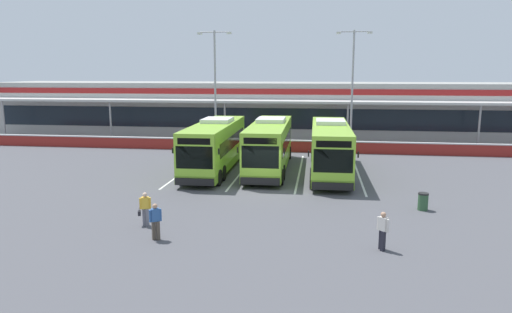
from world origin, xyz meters
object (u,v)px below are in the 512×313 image
at_px(coach_bus_leftmost, 215,146).
at_px(litter_bin, 423,201).
at_px(pedestrian_in_dark_coat, 155,220).
at_px(lamp_post_west, 215,82).
at_px(lamp_post_centre, 352,82).
at_px(coach_bus_left_centre, 270,146).
at_px(coach_bus_centre, 330,149).
at_px(pedestrian_with_handbag, 145,208).
at_px(pedestrian_child, 383,230).

relative_size(coach_bus_leftmost, litter_bin, 13.09).
xyz_separation_m(pedestrian_in_dark_coat, lamp_post_west, (-2.98, 25.06, 5.42)).
bearing_deg(lamp_post_centre, coach_bus_left_centre, -120.84).
distance_m(coach_bus_centre, litter_bin, 9.78).
bearing_deg(litter_bin, lamp_post_centre, 97.24).
bearing_deg(lamp_post_west, pedestrian_with_handbag, -85.50).
relative_size(coach_bus_leftmost, lamp_post_centre, 1.11).
bearing_deg(litter_bin, pedestrian_in_dark_coat, -153.65).
xyz_separation_m(coach_bus_left_centre, coach_bus_centre, (4.41, -0.68, 0.00)).
bearing_deg(coach_bus_leftmost, coach_bus_left_centre, 10.13).
bearing_deg(pedestrian_in_dark_coat, pedestrian_child, 0.70).
height_order(pedestrian_with_handbag, lamp_post_west, lamp_post_west).
bearing_deg(lamp_post_centre, coach_bus_leftmost, -131.97).
relative_size(coach_bus_left_centre, lamp_post_west, 1.11).
relative_size(coach_bus_leftmost, lamp_post_west, 1.11).
height_order(lamp_post_west, litter_bin, lamp_post_west).
relative_size(coach_bus_centre, pedestrian_child, 7.52).
height_order(pedestrian_in_dark_coat, litter_bin, pedestrian_in_dark_coat).
relative_size(coach_bus_leftmost, coach_bus_centre, 1.00).
relative_size(coach_bus_centre, pedestrian_in_dark_coat, 7.52).
height_order(coach_bus_leftmost, lamp_post_west, lamp_post_west).
bearing_deg(coach_bus_leftmost, pedestrian_in_dark_coat, -87.37).
bearing_deg(pedestrian_child, pedestrian_with_handbag, 171.40).
relative_size(coach_bus_left_centre, lamp_post_centre, 1.11).
height_order(coach_bus_leftmost, coach_bus_centre, same).
bearing_deg(pedestrian_in_dark_coat, coach_bus_left_centre, 77.85).
bearing_deg(pedestrian_with_handbag, pedestrian_in_dark_coat, -56.62).
bearing_deg(coach_bus_left_centre, coach_bus_leftmost, -169.87).
xyz_separation_m(coach_bus_leftmost, pedestrian_child, (10.25, -14.48, -0.91)).
height_order(coach_bus_centre, pedestrian_in_dark_coat, coach_bus_centre).
height_order(lamp_post_centre, litter_bin, lamp_post_centre).
bearing_deg(lamp_post_west, coach_bus_left_centre, -57.25).
bearing_deg(lamp_post_centre, lamp_post_west, -174.42).
bearing_deg(coach_bus_centre, pedestrian_child, -82.63).
xyz_separation_m(pedestrian_in_dark_coat, lamp_post_centre, (9.87, 26.32, 5.42)).
distance_m(coach_bus_left_centre, pedestrian_with_handbag, 14.30).
relative_size(pedestrian_with_handbag, pedestrian_in_dark_coat, 1.00).
distance_m(coach_bus_left_centre, pedestrian_in_dark_coat, 15.68).
height_order(coach_bus_centre, pedestrian_with_handbag, coach_bus_centre).
relative_size(pedestrian_with_handbag, lamp_post_west, 0.15).
height_order(pedestrian_with_handbag, lamp_post_centre, lamp_post_centre).
relative_size(pedestrian_in_dark_coat, lamp_post_west, 0.15).
distance_m(coach_bus_left_centre, lamp_post_west, 12.45).
bearing_deg(pedestrian_with_handbag, litter_bin, 18.03).
height_order(pedestrian_in_dark_coat, pedestrian_child, same).
xyz_separation_m(lamp_post_west, lamp_post_centre, (12.85, 1.26, 0.00)).
distance_m(coach_bus_centre, lamp_post_centre, 12.72).
height_order(coach_bus_leftmost, pedestrian_child, coach_bus_leftmost).
xyz_separation_m(coach_bus_left_centre, pedestrian_with_handbag, (-4.44, -13.56, -0.93)).
xyz_separation_m(pedestrian_child, lamp_post_centre, (0.29, 26.20, 5.42)).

